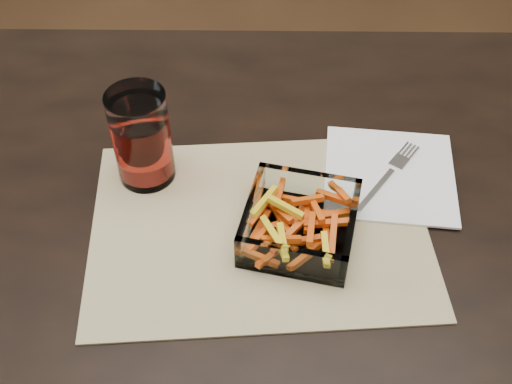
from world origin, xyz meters
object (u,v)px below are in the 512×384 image
dining_table (353,255)px  fork (389,174)px  tumbler (142,140)px  glass_bowl (300,225)px

dining_table → fork: bearing=56.9°
tumbler → glass_bowl: bearing=-27.7°
glass_bowl → fork: (0.13, 0.11, -0.02)m
glass_bowl → tumbler: tumbler is taller
dining_table → tumbler: size_ratio=11.23×
dining_table → glass_bowl: (-0.09, -0.04, 0.11)m
dining_table → glass_bowl: 0.15m
tumbler → fork: bearing=-0.2°
fork → tumbler: bearing=-144.4°
dining_table → glass_bowl: size_ratio=9.57×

